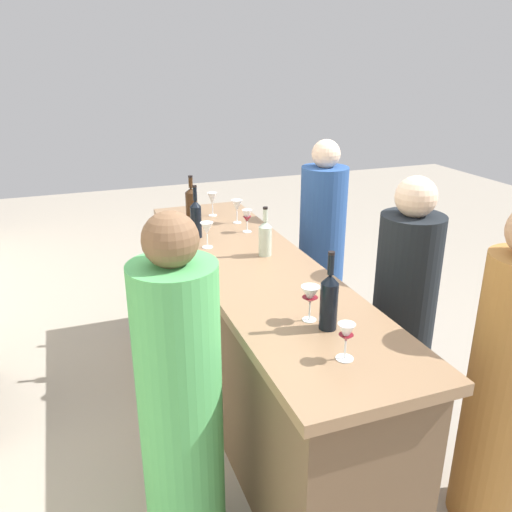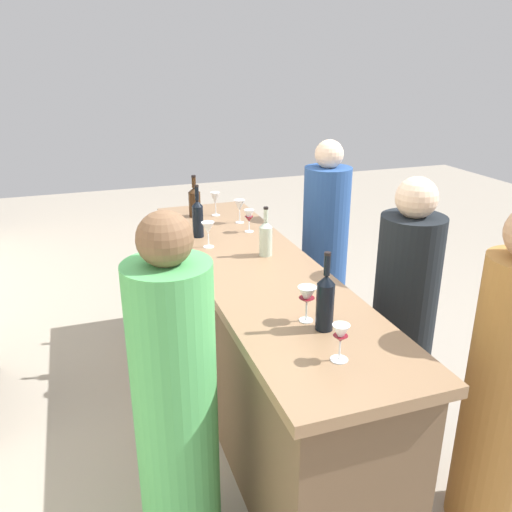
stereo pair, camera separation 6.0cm
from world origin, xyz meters
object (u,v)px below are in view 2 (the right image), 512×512
(wine_glass_far_left, at_px, (307,297))
(person_server_behind, at_px, (176,408))
(wine_bottle_leftmost_near_black, at_px, (325,301))
(wine_glass_near_right, at_px, (215,199))
(wine_glass_far_right, at_px, (208,229))
(wine_glass_near_center, at_px, (249,217))
(wine_bottle_second_right_amber_brown, at_px, (195,201))
(person_left_guest, at_px, (403,320))
(wine_glass_far_center, at_px, (341,336))
(person_right_guest, at_px, (504,388))
(wine_bottle_center_near_black, at_px, (198,217))
(person_center_guest, at_px, (324,252))
(wine_glass_near_left, at_px, (239,206))
(wine_bottle_second_left_clear_pale, at_px, (266,237))

(wine_glass_far_left, bearing_deg, person_server_behind, 97.66)
(wine_bottle_leftmost_near_black, bearing_deg, wine_glass_near_right, -0.23)
(wine_glass_far_right, bearing_deg, wine_glass_near_center, -58.40)
(wine_glass_far_right, bearing_deg, person_server_behind, 159.08)
(wine_bottle_second_right_amber_brown, distance_m, person_left_guest, 1.64)
(wine_bottle_leftmost_near_black, distance_m, wine_glass_far_center, 0.24)
(wine_bottle_second_right_amber_brown, bearing_deg, person_right_guest, -158.20)
(person_server_behind, bearing_deg, wine_bottle_center_near_black, 51.22)
(person_center_guest, bearing_deg, wine_glass_far_right, 37.58)
(wine_bottle_second_right_amber_brown, bearing_deg, wine_bottle_center_near_black, 169.71)
(wine_bottle_second_right_amber_brown, relative_size, wine_glass_near_right, 1.75)
(wine_bottle_leftmost_near_black, relative_size, wine_glass_far_center, 2.30)
(wine_bottle_second_right_amber_brown, xyz_separation_m, person_right_guest, (-2.08, -0.83, -0.35))
(wine_bottle_leftmost_near_black, height_order, wine_glass_near_center, wine_bottle_leftmost_near_black)
(person_right_guest, bearing_deg, person_center_guest, -109.60)
(wine_glass_near_right, distance_m, person_center_guest, 0.86)
(wine_glass_far_right, height_order, person_center_guest, person_center_guest)
(wine_glass_far_left, xyz_separation_m, wine_glass_far_center, (-0.32, 0.01, -0.01))
(wine_bottle_center_near_black, xyz_separation_m, wine_glass_far_right, (-0.21, -0.01, -0.01))
(wine_glass_near_left, distance_m, person_right_guest, 1.96)
(wine_glass_far_center, relative_size, person_right_guest, 0.10)
(wine_bottle_leftmost_near_black, relative_size, wine_bottle_center_near_black, 1.03)
(person_center_guest, bearing_deg, wine_glass_far_left, 79.12)
(wine_glass_near_right, bearing_deg, wine_bottle_second_left_clear_pale, -175.99)
(wine_bottle_center_near_black, xyz_separation_m, person_center_guest, (0.11, -0.94, -0.38))
(wine_bottle_leftmost_near_black, bearing_deg, wine_glass_far_right, 10.32)
(person_right_guest, xyz_separation_m, person_server_behind, (0.32, 1.33, -0.00))
(wine_glass_near_left, relative_size, wine_glass_near_right, 0.95)
(wine_glass_far_center, height_order, person_right_guest, person_right_guest)
(wine_bottle_second_right_amber_brown, xyz_separation_m, wine_glass_near_center, (-0.45, -0.25, -0.01))
(wine_glass_far_left, height_order, person_server_behind, person_server_behind)
(wine_glass_far_right, relative_size, person_center_guest, 0.10)
(wine_glass_far_right, xyz_separation_m, person_right_guest, (-1.43, -0.90, -0.36))
(person_center_guest, bearing_deg, wine_bottle_center_near_black, 25.38)
(wine_glass_near_center, bearing_deg, wine_bottle_second_right_amber_brown, 28.67)
(person_right_guest, bearing_deg, wine_glass_far_center, -24.59)
(wine_bottle_center_near_black, relative_size, wine_glass_near_left, 2.07)
(person_center_guest, bearing_deg, wine_bottle_leftmost_near_black, 81.93)
(wine_glass_near_left, xyz_separation_m, wine_glass_far_left, (-1.44, 0.15, -0.00))
(wine_bottle_second_right_amber_brown, distance_m, wine_glass_near_left, 0.35)
(person_center_guest, bearing_deg, wine_glass_near_center, 30.13)
(person_left_guest, bearing_deg, wine_bottle_second_right_amber_brown, -53.16)
(person_left_guest, xyz_separation_m, person_right_guest, (-0.71, -0.02, 0.03))
(wine_glass_near_center, bearing_deg, wine_glass_far_left, 172.90)
(wine_glass_near_center, distance_m, wine_glass_far_left, 1.24)
(wine_glass_near_left, distance_m, wine_glass_far_right, 0.51)
(wine_glass_near_right, bearing_deg, wine_glass_far_center, 178.31)
(wine_bottle_second_left_clear_pale, relative_size, person_right_guest, 0.19)
(wine_glass_far_center, height_order, person_server_behind, person_server_behind)
(wine_glass_near_center, bearing_deg, wine_bottle_leftmost_near_black, 175.12)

